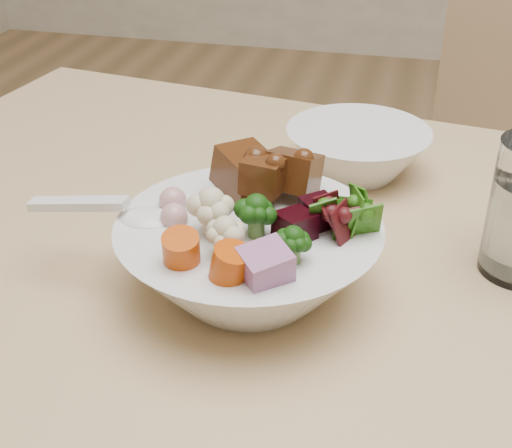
# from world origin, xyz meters

# --- Properties ---
(chair_far) EXTENTS (0.54, 0.54, 0.90)m
(chair_far) POSITION_xyz_m (-0.01, 0.60, 0.50)
(chair_far) COLOR tan
(chair_far) RESTS_ON ground
(food_bowl) EXTENTS (0.23, 0.23, 0.12)m
(food_bowl) POSITION_xyz_m (-0.32, -0.09, 0.78)
(food_bowl) COLOR silver
(food_bowl) RESTS_ON dining_table
(soup_spoon) EXTENTS (0.14, 0.04, 0.03)m
(soup_spoon) POSITION_xyz_m (-0.43, -0.10, 0.81)
(soup_spoon) COLOR silver
(soup_spoon) RESTS_ON food_bowl
(side_bowl) EXTENTS (0.17, 0.17, 0.06)m
(side_bowl) POSITION_xyz_m (-0.26, 0.17, 0.77)
(side_bowl) COLOR silver
(side_bowl) RESTS_ON dining_table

